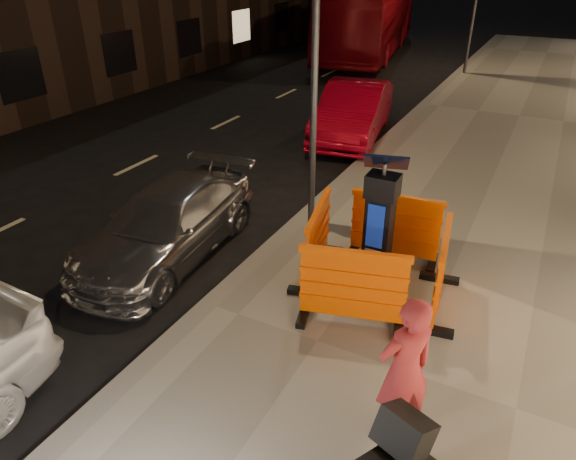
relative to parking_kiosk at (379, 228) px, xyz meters
The scene contains 13 objects.
ground_plane 2.78m from the parking_kiosk, 142.95° to the right, with size 120.00×120.00×0.00m, color black.
sidewalk 2.13m from the parking_kiosk, 56.76° to the right, with size 6.00×60.00×0.15m, color gray.
kerb 2.75m from the parking_kiosk, 142.95° to the right, with size 0.30×60.00×0.15m, color slate.
parking_kiosk is the anchor object (origin of this frame).
barrier_front 1.06m from the parking_kiosk, 90.00° to the right, with size 1.49×0.61×1.16m, color #FE5800.
barrier_back 1.06m from the parking_kiosk, 90.00° to the left, with size 1.49×0.61×1.16m, color #FE5800.
barrier_kerbside 1.06m from the parking_kiosk, behind, with size 1.49×0.61×1.16m, color #FE5800.
barrier_bldgside 1.06m from the parking_kiosk, ahead, with size 1.49×0.61×1.16m, color #FE5800.
car_silver 3.79m from the parking_kiosk, behind, with size 1.67×4.10×1.19m, color #A3A3A7.
car_red 7.69m from the parking_kiosk, 113.66° to the left, with size 1.58×4.52×1.49m, color #A2061B.
bus_doubledecker 20.90m from the parking_kiosk, 109.97° to the left, with size 2.89×12.33×3.44m, color maroon.
man 2.68m from the parking_kiosk, 65.59° to the right, with size 0.64×0.42×1.75m, color #AA2A2F.
street_lamp_mid 3.02m from the parking_kiosk, 139.80° to the left, with size 0.12×0.12×6.00m, color #3F3F44.
Camera 1 is at (3.84, -4.84, 4.73)m, focal length 32.00 mm.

